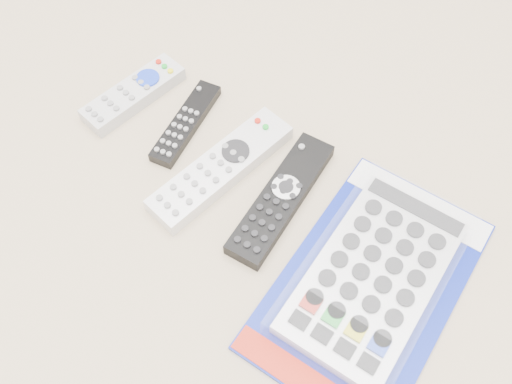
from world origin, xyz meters
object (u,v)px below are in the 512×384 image
Objects in this scene: remote_slim_black at (186,123)px; jumbo_remote_packaged at (374,276)px; remote_small_grey at (133,94)px; remote_silver_dvd at (221,168)px; remote_large_black at (281,198)px.

jumbo_remote_packaged reaches higher than remote_slim_black.
remote_small_grey is 0.73× the size of remote_silver_dvd.
jumbo_remote_packaged is at bearing -15.74° from remote_large_black.
remote_small_grey is 0.52× the size of jumbo_remote_packaged.
remote_small_grey reaches higher than remote_large_black.
remote_large_black is 0.65× the size of jumbo_remote_packaged.
remote_large_black is at bearing -18.75° from remote_slim_black.
remote_silver_dvd reaches higher than remote_large_black.
remote_slim_black is at bearing 168.25° from remote_silver_dvd.
jumbo_remote_packaged is at bearing 1.98° from remote_small_grey.
remote_small_grey is at bearing 170.76° from remote_large_black.
remote_slim_black is 0.49× the size of jumbo_remote_packaged.
jumbo_remote_packaged is (0.25, -0.02, 0.01)m from remote_silver_dvd.
remote_slim_black is 0.35m from jumbo_remote_packaged.
remote_small_grey is 0.44m from jumbo_remote_packaged.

